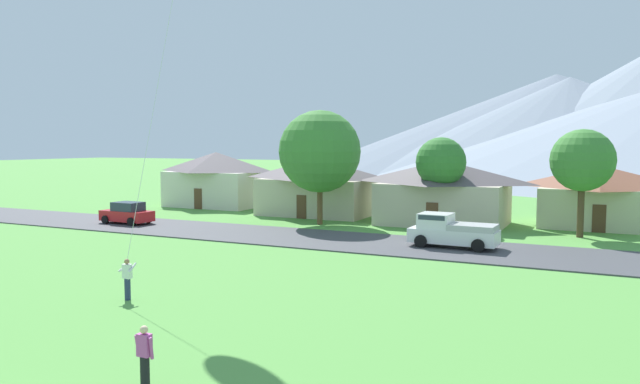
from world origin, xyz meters
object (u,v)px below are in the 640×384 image
Objects in this scene: house_leftmost at (216,178)px; tree_center at (441,163)px; tree_right_of_center at (582,161)px; house_left_center at (600,195)px; tree_near_left at (320,152)px; pickup_truck_white_west_side at (451,231)px; watcher_person at (145,356)px; house_rightmost at (317,186)px; house_right_center at (443,191)px; parked_car_red_mid_west at (127,213)px.

tree_center is at bearing -14.13° from house_leftmost.
tree_center is 9.50m from tree_right_of_center.
tree_near_left reaches higher than house_left_center.
tree_center is (24.43, -6.15, 2.07)m from house_leftmost.
watcher_person is at bearing -95.39° from pickup_truck_white_west_side.
tree_near_left is 14.05m from pickup_truck_white_west_side.
house_leftmost is at bearing 170.04° from house_rightmost.
tree_near_left reaches higher than house_rightmost.
pickup_truck_white_west_side is (11.74, -6.17, -4.63)m from tree_near_left.
house_right_center reaches higher than house_left_center.
tree_right_of_center is at bearing 1.21° from tree_center.
tree_right_of_center is (21.53, -3.77, 2.57)m from house_rightmost.
house_left_center is at bearing 75.03° from watcher_person.
tree_near_left reaches higher than parked_car_red_mid_west.
tree_near_left reaches higher than tree_center.
tree_near_left is at bearing -153.45° from house_right_center.
parked_car_red_mid_west is (-22.24, -10.86, -1.73)m from house_right_center.
tree_near_left is 2.09× the size of parked_car_red_mid_west.
pickup_truck_white_west_side is 24.01m from watcher_person.
pickup_truck_white_west_side is at bearing -73.60° from house_right_center.
house_rightmost is (-11.58, 1.22, -0.01)m from house_right_center.
house_rightmost reaches higher than house_left_center.
tree_center is 24.43m from parked_car_red_mid_west.
tree_right_of_center is 33.52m from parked_car_red_mid_west.
house_leftmost is 25.27m from tree_center.
house_rightmost is 1.51× the size of tree_center.
watcher_person is (9.48, -30.07, -4.82)m from tree_near_left.
house_leftmost reaches higher than house_right_center.
pickup_truck_white_west_side is at bearing -27.17° from house_leftmost.
house_right_center is 0.99× the size of house_rightmost.
watcher_person is (-2.25, -23.90, -0.18)m from pickup_truck_white_west_side.
parked_car_red_mid_west is at bearing -179.17° from pickup_truck_white_west_side.
tree_center is at bearing 108.78° from pickup_truck_white_west_side.
parked_car_red_mid_west is (1.73, -14.25, -1.97)m from house_leftmost.
house_leftmost is at bearing 123.28° from watcher_person.
house_leftmost reaches higher than pickup_truck_white_west_side.
tree_right_of_center is (18.60, 1.77, -0.53)m from tree_near_left.
tree_center is 31.90m from watcher_person.
tree_right_of_center reaches higher than house_left_center.
house_right_center reaches higher than house_rightmost.
house_left_center is at bearing 22.64° from tree_near_left.
tree_near_left is (2.93, -5.54, 3.11)m from house_rightmost.
house_right_center is 1.51× the size of tree_center.
tree_near_left reaches higher than watcher_person.
house_leftmost is at bearing -179.17° from house_left_center.
tree_center reaches higher than parked_car_red_mid_west.
tree_near_left is at bearing -62.17° from house_rightmost.
house_rightmost is 6.99m from tree_near_left.
pickup_truck_white_west_side reaches higher than watcher_person.
house_rightmost is at bearing 117.83° from tree_near_left.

